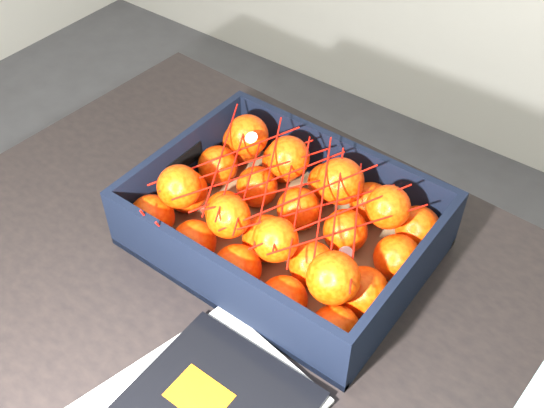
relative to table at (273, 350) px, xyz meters
The scene contains 4 objects.
table is the anchor object (origin of this frame).
produce_crate 0.19m from the table, 119.73° to the left, with size 0.43×0.32×0.11m.
clementine_heap 0.21m from the table, 119.81° to the left, with size 0.41×0.30×0.13m.
mesh_net 0.25m from the table, 123.64° to the left, with size 0.35×0.28×0.10m.
Camera 1 is at (0.62, -0.16, 1.50)m, focal length 42.33 mm.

